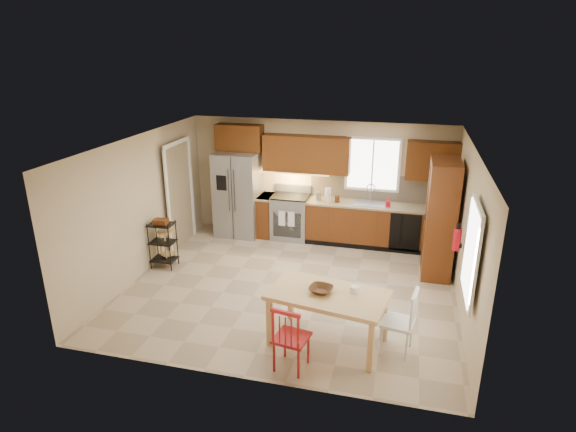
% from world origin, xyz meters
% --- Properties ---
extents(floor, '(5.50, 5.50, 0.00)m').
position_xyz_m(floor, '(0.00, 0.00, 0.00)').
color(floor, tan).
rests_on(floor, ground).
extents(ceiling, '(5.50, 5.00, 0.02)m').
position_xyz_m(ceiling, '(0.00, 0.00, 2.50)').
color(ceiling, silver).
rests_on(ceiling, ground).
extents(wall_back, '(5.50, 0.02, 2.50)m').
position_xyz_m(wall_back, '(0.00, 2.50, 1.25)').
color(wall_back, '#CCB793').
rests_on(wall_back, ground).
extents(wall_front, '(5.50, 0.02, 2.50)m').
position_xyz_m(wall_front, '(0.00, -2.50, 1.25)').
color(wall_front, '#CCB793').
rests_on(wall_front, ground).
extents(wall_left, '(0.02, 5.00, 2.50)m').
position_xyz_m(wall_left, '(-2.75, 0.00, 1.25)').
color(wall_left, '#CCB793').
rests_on(wall_left, ground).
extents(wall_right, '(0.02, 5.00, 2.50)m').
position_xyz_m(wall_right, '(2.75, 0.00, 1.25)').
color(wall_right, '#CCB793').
rests_on(wall_right, ground).
extents(refrigerator, '(0.92, 0.75, 1.82)m').
position_xyz_m(refrigerator, '(-1.70, 2.12, 0.91)').
color(refrigerator, gray).
rests_on(refrigerator, floor).
extents(range_stove, '(0.76, 0.63, 0.92)m').
position_xyz_m(range_stove, '(-0.55, 2.19, 0.46)').
color(range_stove, gray).
rests_on(range_stove, floor).
extents(base_cabinet_narrow, '(0.30, 0.60, 0.90)m').
position_xyz_m(base_cabinet_narrow, '(-1.10, 2.20, 0.45)').
color(base_cabinet_narrow, '#5D2B11').
rests_on(base_cabinet_narrow, floor).
extents(base_cabinet_run, '(2.92, 0.60, 0.90)m').
position_xyz_m(base_cabinet_run, '(1.29, 2.20, 0.45)').
color(base_cabinet_run, '#5D2B11').
rests_on(base_cabinet_run, floor).
extents(dishwasher, '(0.60, 0.02, 0.78)m').
position_xyz_m(dishwasher, '(1.85, 1.91, 0.45)').
color(dishwasher, black).
rests_on(dishwasher, floor).
extents(backsplash, '(2.92, 0.03, 0.55)m').
position_xyz_m(backsplash, '(1.29, 2.48, 1.18)').
color(backsplash, '#C8B596').
rests_on(backsplash, wall_back).
extents(upper_over_fridge, '(1.00, 0.35, 0.55)m').
position_xyz_m(upper_over_fridge, '(-1.70, 2.33, 2.10)').
color(upper_over_fridge, '#5D2C0F').
rests_on(upper_over_fridge, wall_back).
extents(upper_left_block, '(1.80, 0.35, 0.75)m').
position_xyz_m(upper_left_block, '(-0.25, 2.33, 1.83)').
color(upper_left_block, '#5D2C0F').
rests_on(upper_left_block, wall_back).
extents(upper_right_block, '(1.00, 0.35, 0.75)m').
position_xyz_m(upper_right_block, '(2.25, 2.33, 1.83)').
color(upper_right_block, '#5D2C0F').
rests_on(upper_right_block, wall_back).
extents(window_back, '(1.12, 0.04, 1.12)m').
position_xyz_m(window_back, '(1.10, 2.48, 1.65)').
color(window_back, white).
rests_on(window_back, wall_back).
extents(sink, '(0.62, 0.46, 0.16)m').
position_xyz_m(sink, '(1.10, 2.20, 0.86)').
color(sink, gray).
rests_on(sink, base_cabinet_run).
extents(undercab_glow, '(1.60, 0.30, 0.01)m').
position_xyz_m(undercab_glow, '(-0.55, 2.30, 1.43)').
color(undercab_glow, '#FFBF66').
rests_on(undercab_glow, wall_back).
extents(soap_bottle, '(0.09, 0.09, 0.19)m').
position_xyz_m(soap_bottle, '(1.48, 2.10, 1.00)').
color(soap_bottle, red).
rests_on(soap_bottle, base_cabinet_run).
extents(paper_towel, '(0.12, 0.12, 0.28)m').
position_xyz_m(paper_towel, '(0.25, 2.15, 1.04)').
color(paper_towel, white).
rests_on(paper_towel, base_cabinet_run).
extents(canister_steel, '(0.11, 0.11, 0.18)m').
position_xyz_m(canister_steel, '(0.05, 2.15, 0.99)').
color(canister_steel, gray).
rests_on(canister_steel, base_cabinet_run).
extents(canister_wood, '(0.10, 0.10, 0.14)m').
position_xyz_m(canister_wood, '(0.45, 2.12, 0.97)').
color(canister_wood, '#462C12').
rests_on(canister_wood, base_cabinet_run).
extents(pantry, '(0.50, 0.95, 2.10)m').
position_xyz_m(pantry, '(2.43, 1.20, 1.05)').
color(pantry, '#5D2B11').
rests_on(pantry, floor).
extents(fire_extinguisher, '(0.12, 0.12, 0.36)m').
position_xyz_m(fire_extinguisher, '(2.63, 0.15, 1.10)').
color(fire_extinguisher, red).
rests_on(fire_extinguisher, wall_right).
extents(window_right, '(0.04, 1.02, 1.32)m').
position_xyz_m(window_right, '(2.68, -1.15, 1.45)').
color(window_right, white).
rests_on(window_right, wall_right).
extents(doorway, '(0.04, 0.95, 2.10)m').
position_xyz_m(doorway, '(-2.67, 1.30, 1.05)').
color(doorway, '#8C7A59').
rests_on(doorway, wall_left).
extents(dining_table, '(1.71, 1.14, 0.77)m').
position_xyz_m(dining_table, '(0.88, -1.48, 0.39)').
color(dining_table, '#DBB56D').
rests_on(dining_table, floor).
extents(chair_red, '(0.50, 0.50, 0.93)m').
position_xyz_m(chair_red, '(0.53, -2.13, 0.47)').
color(chair_red, '#A7191B').
rests_on(chair_red, floor).
extents(chair_white, '(0.50, 0.50, 0.93)m').
position_xyz_m(chair_white, '(1.83, -1.43, 0.47)').
color(chair_white, white).
rests_on(chair_white, floor).
extents(table_bowl, '(0.37, 0.37, 0.08)m').
position_xyz_m(table_bowl, '(0.78, -1.48, 0.78)').
color(table_bowl, '#462C12').
rests_on(table_bowl, dining_table).
extents(table_jar, '(0.14, 0.14, 0.14)m').
position_xyz_m(table_jar, '(1.23, -1.38, 0.81)').
color(table_jar, white).
rests_on(table_jar, dining_table).
extents(bar_stool, '(0.40, 0.40, 0.68)m').
position_xyz_m(bar_stool, '(-2.50, 0.35, 0.34)').
color(bar_stool, '#DBB56D').
rests_on(bar_stool, floor).
extents(utility_cart, '(0.46, 0.36, 0.90)m').
position_xyz_m(utility_cart, '(-2.50, 0.20, 0.45)').
color(utility_cart, black).
rests_on(utility_cart, floor).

